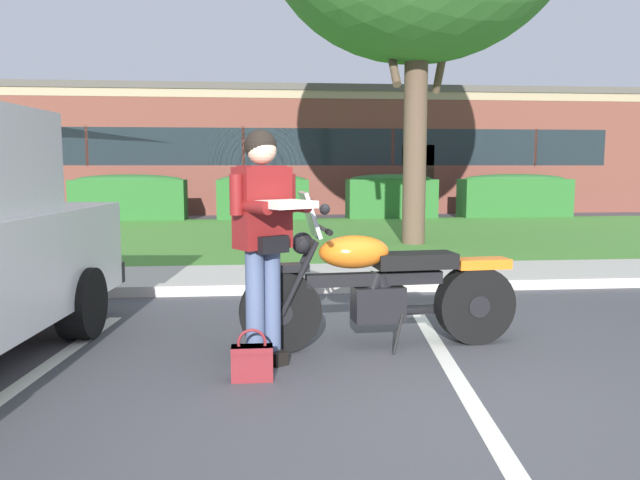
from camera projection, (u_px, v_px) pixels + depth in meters
name	position (u px, v px, depth m)	size (l,w,h in m)	color
ground_plane	(451.00, 403.00, 3.78)	(140.00, 140.00, 0.00)	#424247
curb_strip	(362.00, 286.00, 7.13)	(60.00, 0.20, 0.12)	#B7B2A8
concrete_walk	(351.00, 275.00, 7.97)	(60.00, 1.50, 0.08)	#B7B2A8
grass_lawn	(318.00, 236.00, 12.61)	(60.00, 7.88, 0.06)	#478433
stall_stripe_1	(464.00, 390.00, 3.99)	(0.12, 4.40, 0.01)	silver
motorcycle	(390.00, 287.00, 4.90)	(2.24, 0.82, 1.26)	black
rider_person	(264.00, 228.00, 4.39)	(0.60, 0.67, 1.70)	black
handbag	(252.00, 360.00, 4.16)	(0.28, 0.13, 0.36)	maroon
hedge_left	(129.00, 197.00, 16.11)	(2.91, 0.90, 1.24)	#286028
hedge_center_left	(263.00, 196.00, 16.44)	(2.41, 0.90, 1.24)	#286028
hedge_center_right	(391.00, 196.00, 16.77)	(2.40, 0.90, 1.24)	#286028
hedge_right	(514.00, 195.00, 17.09)	(3.03, 0.90, 1.24)	#286028
brick_building	(247.00, 153.00, 22.46)	(26.67, 8.83, 3.89)	brown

